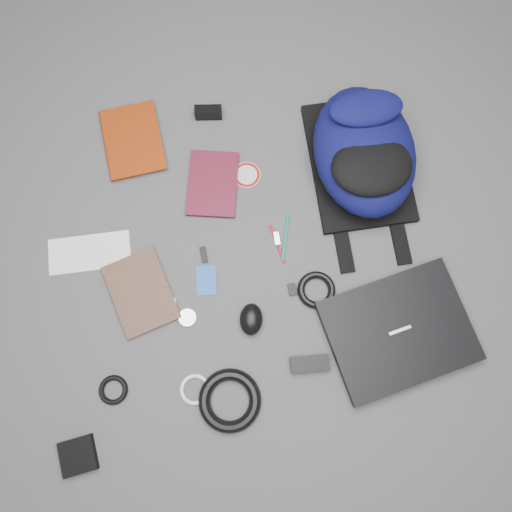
{
  "coord_description": "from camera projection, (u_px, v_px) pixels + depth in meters",
  "views": [
    {
      "loc": [
        -0.04,
        -0.33,
        1.51
      ],
      "look_at": [
        0.0,
        0.0,
        0.02
      ],
      "focal_mm": 35.0,
      "sensor_mm": 36.0,
      "label": 1
    }
  ],
  "objects": [
    {
      "name": "compact_camera",
      "position": [
        208.0,
        113.0,
        1.63
      ],
      "size": [
        0.09,
        0.04,
        0.05
      ],
      "primitive_type": "cube",
      "rotation": [
        0.0,
        0.0,
        -0.1
      ],
      "color": "black",
      "rests_on": "ground"
    },
    {
      "name": "cable_coil",
      "position": [
        316.0,
        290.0,
        1.51
      ],
      "size": [
        0.15,
        0.15,
        0.02
      ],
      "primitive_type": "torus",
      "rotation": [
        0.0,
        0.0,
        -0.41
      ],
      "color": "black",
      "rests_on": "ground"
    },
    {
      "name": "headphone_left",
      "position": [
        169.0,
        303.0,
        1.51
      ],
      "size": [
        0.05,
        0.05,
        0.01
      ],
      "primitive_type": "cylinder",
      "rotation": [
        0.0,
        0.0,
        0.02
      ],
      "color": "#AFAFB1",
      "rests_on": "ground"
    },
    {
      "name": "sticker_disc",
      "position": [
        247.0,
        175.0,
        1.6
      ],
      "size": [
        0.11,
        0.11,
        0.0
      ],
      "primitive_type": "cylinder",
      "rotation": [
        0.0,
        0.0,
        -0.25
      ],
      "color": "silver",
      "rests_on": "ground"
    },
    {
      "name": "laptop",
      "position": [
        398.0,
        331.0,
        1.48
      ],
      "size": [
        0.47,
        0.4,
        0.04
      ],
      "primitive_type": "cube",
      "rotation": [
        0.0,
        0.0,
        0.22
      ],
      "color": "black",
      "rests_on": "ground"
    },
    {
      "name": "textbook_red",
      "position": [
        105.0,
        147.0,
        1.61
      ],
      "size": [
        0.21,
        0.27,
        0.03
      ],
      "primitive_type": "imported",
      "rotation": [
        0.0,
        0.0,
        0.11
      ],
      "color": "maroon",
      "rests_on": "ground"
    },
    {
      "name": "earbud_coil",
      "position": [
        113.0,
        390.0,
        1.45
      ],
      "size": [
        0.09,
        0.09,
        0.02
      ],
      "primitive_type": "torus",
      "rotation": [
        0.0,
        0.0,
        -0.11
      ],
      "color": "black",
      "rests_on": "ground"
    },
    {
      "name": "id_badge",
      "position": [
        206.0,
        280.0,
        1.53
      ],
      "size": [
        0.07,
        0.1,
        0.0
      ],
      "primitive_type": "cube",
      "rotation": [
        0.0,
        0.0,
        -0.07
      ],
      "color": "#1654AB",
      "rests_on": "ground"
    },
    {
      "name": "key_fob",
      "position": [
        292.0,
        289.0,
        1.52
      ],
      "size": [
        0.03,
        0.04,
        0.01
      ],
      "primitive_type": "cube",
      "rotation": [
        0.0,
        0.0,
        0.06
      ],
      "color": "black",
      "rests_on": "ground"
    },
    {
      "name": "power_brick",
      "position": [
        310.0,
        364.0,
        1.46
      ],
      "size": [
        0.11,
        0.05,
        0.03
      ],
      "primitive_type": "cube",
      "rotation": [
        0.0,
        0.0,
        -0.03
      ],
      "color": "black",
      "rests_on": "ground"
    },
    {
      "name": "backpack",
      "position": [
        364.0,
        151.0,
        1.52
      ],
      "size": [
        0.34,
        0.49,
        0.2
      ],
      "primitive_type": null,
      "rotation": [
        0.0,
        0.0,
        0.03
      ],
      "color": "#070932",
      "rests_on": "ground"
    },
    {
      "name": "pen_red",
      "position": [
        277.0,
        244.0,
        1.55
      ],
      "size": [
        0.04,
        0.13,
        0.01
      ],
      "primitive_type": "cylinder",
      "rotation": [
        1.57,
        0.0,
        0.22
      ],
      "color": "#AB0D20",
      "rests_on": "ground"
    },
    {
      "name": "dvd_case",
      "position": [
        213.0,
        184.0,
        1.59
      ],
      "size": [
        0.19,
        0.24,
        0.02
      ],
      "primitive_type": "cube",
      "rotation": [
        0.0,
        0.0,
        -0.17
      ],
      "color": "#430D1A",
      "rests_on": "ground"
    },
    {
      "name": "headphone_right",
      "position": [
        188.0,
        318.0,
        1.5
      ],
      "size": [
        0.06,
        0.06,
        0.01
      ],
      "primitive_type": "cylinder",
      "rotation": [
        0.0,
        0.0,
        -0.09
      ],
      "color": "#BDBDC0",
      "rests_on": "ground"
    },
    {
      "name": "usb_black",
      "position": [
        204.0,
        255.0,
        1.54
      ],
      "size": [
        0.02,
        0.05,
        0.01
      ],
      "primitive_type": "cube",
      "rotation": [
        0.0,
        0.0,
        0.08
      ],
      "color": "black",
      "rests_on": "ground"
    },
    {
      "name": "mouse",
      "position": [
        251.0,
        319.0,
        1.48
      ],
      "size": [
        0.08,
        0.11,
        0.05
      ],
      "primitive_type": "ellipsoid",
      "rotation": [
        0.0,
        0.0,
        -0.16
      ],
      "color": "black",
      "rests_on": "ground"
    },
    {
      "name": "envelope",
      "position": [
        90.0,
        253.0,
        1.55
      ],
      "size": [
        0.25,
        0.12,
        0.0
      ],
      "primitive_type": "cube",
      "rotation": [
        0.0,
        0.0,
        0.01
      ],
      "color": "white",
      "rests_on": "ground"
    },
    {
      "name": "usb_silver",
      "position": [
        277.0,
        239.0,
        1.56
      ],
      "size": [
        0.02,
        0.04,
        0.01
      ],
      "primitive_type": "cube",
      "rotation": [
        0.0,
        0.0,
        0.04
      ],
      "color": "silver",
      "rests_on": "ground"
    },
    {
      "name": "pen_teal",
      "position": [
        285.0,
        237.0,
        1.56
      ],
      "size": [
        0.05,
        0.15,
        0.01
      ],
      "primitive_type": "cylinder",
      "rotation": [
        1.57,
        0.0,
        -0.25
      ],
      "color": "#0E8068",
      "rests_on": "ground"
    },
    {
      "name": "power_cord_coil",
      "position": [
        230.0,
        401.0,
        1.44
      ],
      "size": [
        0.23,
        0.23,
        0.04
      ],
      "primitive_type": "torus",
      "rotation": [
        0.0,
        0.0,
        0.33
      ],
      "color": "black",
      "rests_on": "ground"
    },
    {
      "name": "white_cable_coil",
      "position": [
        195.0,
        389.0,
        1.45
      ],
      "size": [
        0.12,
        0.12,
        0.01
      ],
      "primitive_type": "torus",
      "rotation": [
        0.0,
        0.0,
        -0.38
      ],
      "color": "white",
      "rests_on": "ground"
    },
    {
      "name": "comic_book",
      "position": [
        114.0,
        304.0,
        1.51
      ],
      "size": [
        0.24,
        0.28,
        0.02
      ],
      "primitive_type": "imported",
      "rotation": [
        0.0,
        0.0,
        0.29
      ],
      "color": "#A5590B",
      "rests_on": "ground"
    },
    {
      "name": "ground",
      "position": [
        256.0,
        257.0,
        1.55
      ],
      "size": [
        4.0,
        4.0,
        0.0
      ],
      "primitive_type": "plane",
      "color": "#4F4F51",
      "rests_on": "ground"
    },
    {
      "name": "pouch",
      "position": [
        78.0,
        456.0,
        1.41
      ],
      "size": [
        0.11,
        0.11,
        0.03
      ],
      "primitive_type": "cube",
      "rotation": [
        0.0,
        0.0,
        0.16
      ],
      "color": "black",
      "rests_on": "ground"
    }
  ]
}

